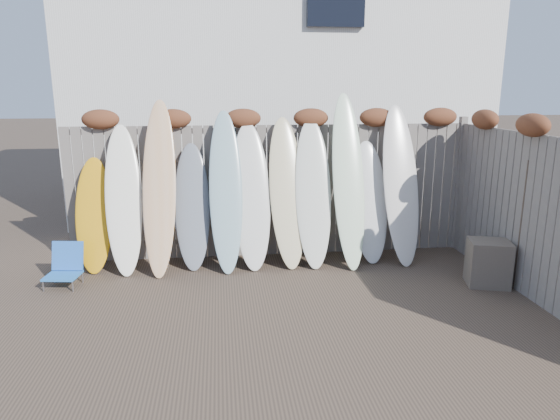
{
  "coord_description": "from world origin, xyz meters",
  "views": [
    {
      "loc": [
        -0.75,
        -4.99,
        2.53
      ],
      "look_at": [
        0.0,
        1.2,
        1.0
      ],
      "focal_mm": 32.0,
      "sensor_mm": 36.0,
      "label": 1
    }
  ],
  "objects": [
    {
      "name": "ground",
      "position": [
        0.0,
        0.0,
        0.0
      ],
      "size": [
        80.0,
        80.0,
        0.0
      ],
      "primitive_type": "plane",
      "color": "#493A2D"
    },
    {
      "name": "back_fence",
      "position": [
        0.06,
        2.39,
        1.18
      ],
      "size": [
        6.05,
        0.28,
        2.24
      ],
      "color": "slate",
      "rests_on": "ground"
    },
    {
      "name": "right_fence",
      "position": [
        2.99,
        0.25,
        1.14
      ],
      "size": [
        0.28,
        4.4,
        2.24
      ],
      "color": "slate",
      "rests_on": "ground"
    },
    {
      "name": "house",
      "position": [
        0.5,
        6.5,
        3.2
      ],
      "size": [
        8.5,
        5.5,
        6.33
      ],
      "color": "silver",
      "rests_on": "ground"
    },
    {
      "name": "beach_chair",
      "position": [
        -2.81,
        1.49,
        0.26
      ],
      "size": [
        0.47,
        0.5,
        0.55
      ],
      "color": "blue",
      "rests_on": "ground"
    },
    {
      "name": "wooden_crate",
      "position": [
        2.71,
        0.81,
        0.3
      ],
      "size": [
        0.61,
        0.55,
        0.6
      ],
      "primitive_type": "cube",
      "rotation": [
        0.0,
        0.0,
        -0.26
      ],
      "color": "brown",
      "rests_on": "ground"
    },
    {
      "name": "lattice_panel",
      "position": [
        3.08,
        1.17,
        0.84
      ],
      "size": [
        0.21,
        1.11,
        1.68
      ],
      "primitive_type": "cube",
      "rotation": [
        0.0,
        0.0,
        -0.15
      ],
      "color": "brown",
      "rests_on": "ground"
    },
    {
      "name": "surfboard_0",
      "position": [
        -2.53,
        2.05,
        0.79
      ],
      "size": [
        0.52,
        0.58,
        1.59
      ],
      "primitive_type": "ellipsoid",
      "rotation": [
        -0.31,
        0.0,
        -0.01
      ],
      "color": "orange",
      "rests_on": "ground"
    },
    {
      "name": "surfboard_1",
      "position": [
        -2.09,
        1.96,
        1.02
      ],
      "size": [
        0.56,
        0.77,
        2.04
      ],
      "primitive_type": "ellipsoid",
      "rotation": [
        -0.31,
        0.0,
        0.1
      ],
      "color": "white",
      "rests_on": "ground"
    },
    {
      "name": "surfboard_2",
      "position": [
        -1.59,
        1.89,
        1.19
      ],
      "size": [
        0.52,
        0.87,
        2.39
      ],
      "primitive_type": "ellipsoid",
      "rotation": [
        -0.31,
        0.0,
        -0.07
      ],
      "color": "#F5CD82",
      "rests_on": "ground"
    },
    {
      "name": "surfboard_3",
      "position": [
        -1.16,
        2.03,
        0.88
      ],
      "size": [
        0.5,
        0.64,
        1.77
      ],
      "primitive_type": "ellipsoid",
      "rotation": [
        -0.31,
        0.0,
        0.0
      ],
      "color": "slate",
      "rests_on": "ground"
    },
    {
      "name": "surfboard_4",
      "position": [
        -0.68,
        1.92,
        1.12
      ],
      "size": [
        0.47,
        0.78,
        2.23
      ],
      "primitive_type": "ellipsoid",
      "rotation": [
        -0.31,
        0.0,
        -0.0
      ],
      "color": "#8CB0B9",
      "rests_on": "ground"
    },
    {
      "name": "surfboard_5",
      "position": [
        -0.32,
        1.96,
        1.03
      ],
      "size": [
        0.59,
        0.76,
        2.06
      ],
      "primitive_type": "ellipsoid",
      "rotation": [
        -0.31,
        0.0,
        0.06
      ],
      "color": "silver",
      "rests_on": "ground"
    },
    {
      "name": "surfboard_6",
      "position": [
        0.2,
        1.98,
        1.06
      ],
      "size": [
        0.58,
        0.8,
        2.13
      ],
      "primitive_type": "ellipsoid",
      "rotation": [
        -0.31,
        0.0,
        0.1
      ],
      "color": "beige",
      "rests_on": "ground"
    },
    {
      "name": "surfboard_7",
      "position": [
        0.57,
        1.94,
        1.05
      ],
      "size": [
        0.54,
        0.75,
        2.1
      ],
      "primitive_type": "ellipsoid",
      "rotation": [
        -0.31,
        0.0,
        -0.02
      ],
      "color": "silver",
      "rests_on": "ground"
    },
    {
      "name": "surfboard_8",
      "position": [
        1.07,
        1.88,
        1.23
      ],
      "size": [
        0.49,
        0.88,
        2.47
      ],
      "primitive_type": "ellipsoid",
      "rotation": [
        -0.31,
        0.0,
        0.04
      ],
      "color": "#D8F4CD",
      "rests_on": "ground"
    },
    {
      "name": "surfboard_9",
      "position": [
        1.44,
        2.01,
        0.88
      ],
      "size": [
        0.56,
        0.65,
        1.77
      ],
      "primitive_type": "ellipsoid",
      "rotation": [
        -0.31,
        0.0,
        0.03
      ],
      "color": "silver",
      "rests_on": "ground"
    },
    {
      "name": "surfboard_10",
      "position": [
        1.87,
        1.92,
        1.15
      ],
      "size": [
        0.58,
        0.84,
        2.3
      ],
      "primitive_type": "ellipsoid",
      "rotation": [
        -0.31,
        0.0,
        0.06
      ],
      "color": "silver",
      "rests_on": "ground"
    }
  ]
}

